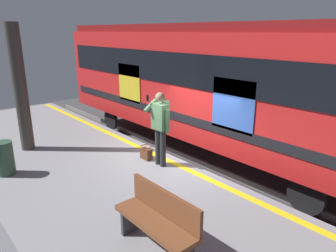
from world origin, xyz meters
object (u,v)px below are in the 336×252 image
object	(u,v)px
train_carriage	(206,79)
station_column	(20,89)
passenger	(161,123)
bench	(158,219)
trash_bin	(5,158)
handbag	(146,153)

from	to	relation	value
train_carriage	station_column	bearing A→B (deg)	69.32
passenger	station_column	world-z (taller)	station_column
passenger	bench	size ratio (longest dim) A/B	1.21
train_carriage	trash_bin	distance (m)	6.06
handbag	station_column	world-z (taller)	station_column
handbag	passenger	bearing A→B (deg)	-174.59
station_column	trash_bin	world-z (taller)	station_column
passenger	trash_bin	world-z (taller)	passenger
train_carriage	passenger	bearing A→B (deg)	113.90
bench	station_column	bearing A→B (deg)	1.29
station_column	bench	size ratio (longest dim) A/B	2.26
passenger	trash_bin	xyz separation A→B (m)	(1.88, 2.94, -0.67)
passenger	handbag	bearing A→B (deg)	5.41
bench	trash_bin	distance (m)	4.28
train_carriage	bench	world-z (taller)	train_carriage
handbag	trash_bin	world-z (taller)	trash_bin
passenger	station_column	size ratio (longest dim) A/B	0.54
train_carriage	station_column	world-z (taller)	station_column
train_carriage	trash_bin	xyz separation A→B (m)	(0.57, 5.90, -1.26)
train_carriage	handbag	world-z (taller)	train_carriage
passenger	trash_bin	distance (m)	3.55
handbag	station_column	distance (m)	3.67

